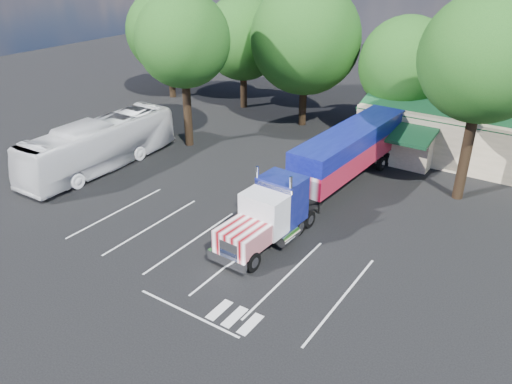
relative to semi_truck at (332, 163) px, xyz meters
The scene contains 12 objects.
ground 6.12m from the semi_truck, 136.03° to the right, with size 120.00×120.00×0.00m, color black.
tree_row_a 29.31m from the semi_truck, 154.18° to the left, with size 9.00×9.00×11.68m.
tree_row_b 22.49m from the semi_truck, 140.80° to the left, with size 8.40×8.40×11.35m.
tree_row_c 16.26m from the semi_truck, 126.32° to the left, with size 10.00×10.00×13.05m.
tree_row_d 14.22m from the semi_truck, 90.18° to the left, with size 8.00×8.00×10.60m.
tree_near_left 16.02m from the semi_truck, behind, with size 7.60×7.60×12.65m.
tree_near_right 11.23m from the semi_truck, 31.67° to the left, with size 8.00×8.00×13.50m.
semi_truck is the anchor object (origin of this frame).
woman 5.88m from the semi_truck, 85.37° to the right, with size 0.61×0.40×1.66m, color black.
bicycle 4.19m from the semi_truck, 127.72° to the right, with size 0.53×1.53×0.80m, color black.
tour_bus 17.76m from the semi_truck, 161.98° to the right, with size 3.17×13.53×3.77m, color silver.
silver_sedan 11.57m from the semi_truck, 62.12° to the left, with size 1.33×3.82×1.26m, color #9EA2A6.
Camera 1 is at (17.02, -24.63, 15.65)m, focal length 35.00 mm.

